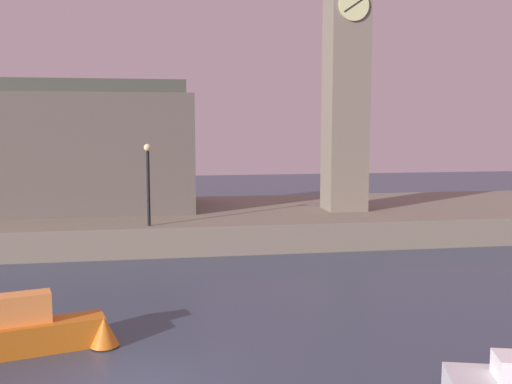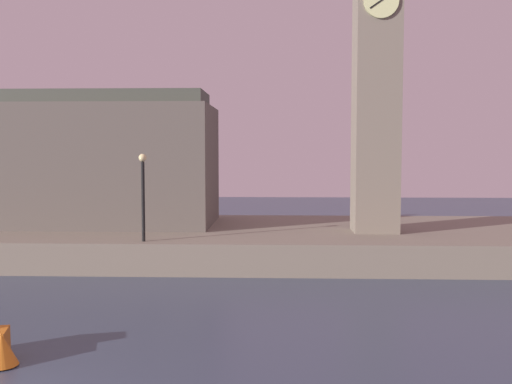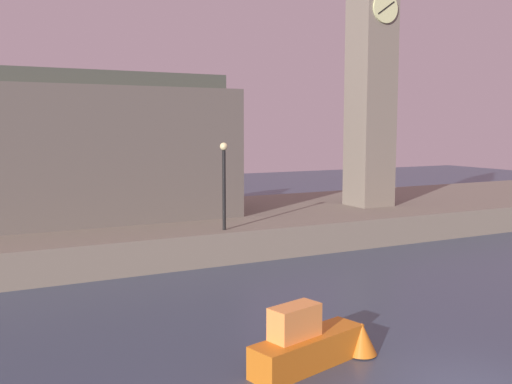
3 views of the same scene
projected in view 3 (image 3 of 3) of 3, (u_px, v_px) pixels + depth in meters
far_embankment at (183, 228)px, 31.21m from camera, size 70.00×12.00×1.50m
clock_tower at (371, 60)px, 33.94m from camera, size 2.46×2.50×16.77m
parliament_hall at (70, 147)px, 29.32m from camera, size 15.65×6.75×11.52m
streetlamp at (224, 176)px, 26.30m from camera, size 0.36×0.36×4.04m
boat_patrol_orange at (314, 344)px, 15.07m from camera, size 4.04×1.79×1.70m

